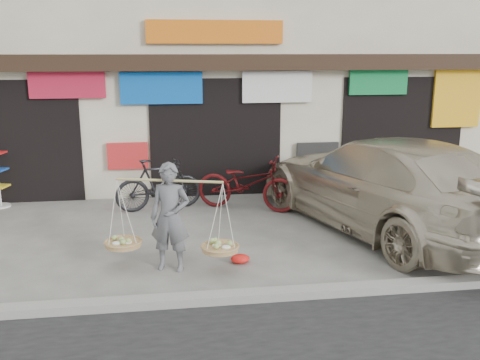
{
  "coord_description": "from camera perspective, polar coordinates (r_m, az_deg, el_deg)",
  "views": [
    {
      "loc": [
        -1.16,
        -8.6,
        3.31
      ],
      "look_at": [
        0.19,
        0.9,
        0.97
      ],
      "focal_mm": 40.0,
      "sensor_mm": 36.0,
      "label": 1
    }
  ],
  "objects": [
    {
      "name": "kerb",
      "position": [
        7.45,
        1.74,
        -12.2
      ],
      "size": [
        70.0,
        0.25,
        0.12
      ],
      "primitive_type": "cube",
      "color": "gray",
      "rests_on": "ground"
    },
    {
      "name": "bike_2",
      "position": [
        11.29,
        0.75,
        -0.34
      ],
      "size": [
        2.31,
        1.61,
        1.15
      ],
      "primitive_type": "imported",
      "rotation": [
        0.0,
        0.0,
        1.14
      ],
      "color": "#510D0F",
      "rests_on": "ground"
    },
    {
      "name": "shophouse_block",
      "position": [
        15.06,
        -3.79,
        14.18
      ],
      "size": [
        14.0,
        6.32,
        7.0
      ],
      "color": "beige",
      "rests_on": "ground"
    },
    {
      "name": "suv",
      "position": [
        10.39,
        15.09,
        -0.34
      ],
      "size": [
        4.17,
        6.52,
        1.76
      ],
      "rotation": [
        0.0,
        0.0,
        3.45
      ],
      "color": "beige",
      "rests_on": "ground"
    },
    {
      "name": "ground",
      "position": [
        9.29,
        -0.38,
        -7.2
      ],
      "size": [
        70.0,
        70.0,
        0.0
      ],
      "primitive_type": "plane",
      "color": "gray",
      "rests_on": "ground"
    },
    {
      "name": "red_bag",
      "position": [
        8.63,
        0.02,
        -8.39
      ],
      "size": [
        0.31,
        0.25,
        0.14
      ],
      "primitive_type": "ellipsoid",
      "color": "red",
      "rests_on": "ground"
    },
    {
      "name": "street_vendor",
      "position": [
        8.22,
        -7.45,
        -4.39
      ],
      "size": [
        2.03,
        0.97,
        1.68
      ],
      "rotation": [
        0.0,
        0.0,
        -0.27
      ],
      "color": "slate",
      "rests_on": "ground"
    },
    {
      "name": "bike_1",
      "position": [
        11.4,
        -8.65,
        -0.47
      ],
      "size": [
        1.91,
        0.9,
        1.11
      ],
      "primitive_type": "imported",
      "rotation": [
        0.0,
        0.0,
        1.79
      ],
      "color": "black",
      "rests_on": "ground"
    }
  ]
}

